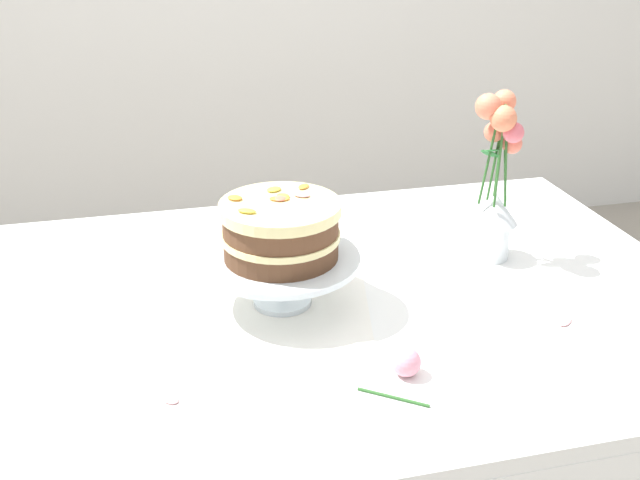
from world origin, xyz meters
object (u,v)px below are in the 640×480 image
at_px(flower_vase, 496,187).
at_px(fallen_rose, 406,363).
at_px(dining_table, 347,337).
at_px(layer_cake, 281,229).
at_px(cake_stand, 282,264).

xyz_separation_m(flower_vase, fallen_rose, (-0.32, -0.36, -0.14)).
xyz_separation_m(dining_table, layer_cake, (-0.13, 0.01, 0.24)).
height_order(dining_table, layer_cake, layer_cake).
bearing_deg(fallen_rose, dining_table, 94.98).
xyz_separation_m(dining_table, cake_stand, (-0.13, 0.01, 0.17)).
xyz_separation_m(dining_table, fallen_rose, (0.02, -0.26, 0.11)).
bearing_deg(flower_vase, fallen_rose, -131.13).
distance_m(cake_stand, layer_cake, 0.07).
height_order(flower_vase, fallen_rose, flower_vase).
bearing_deg(layer_cake, cake_stand, -75.06).
height_order(dining_table, fallen_rose, fallen_rose).
bearing_deg(flower_vase, cake_stand, -168.61).
relative_size(cake_stand, fallen_rose, 2.55).
bearing_deg(fallen_rose, cake_stand, 118.80).
relative_size(dining_table, flower_vase, 3.96).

